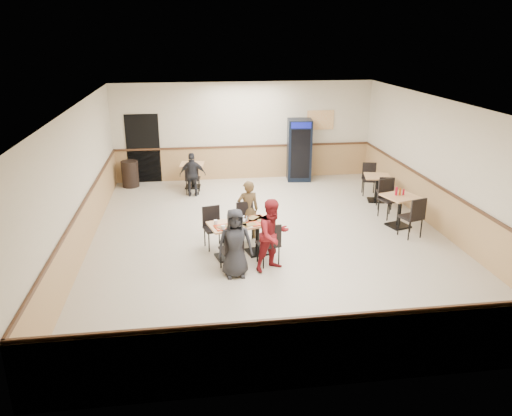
{
  "coord_description": "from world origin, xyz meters",
  "views": [
    {
      "loc": [
        -1.75,
        -10.23,
        4.41
      ],
      "look_at": [
        -0.4,
        -0.5,
        0.93
      ],
      "focal_mm": 35.0,
      "sensor_mm": 36.0,
      "label": 1
    }
  ],
  "objects": [
    {
      "name": "back_table",
      "position": [
        -1.66,
        4.2,
        0.48
      ],
      "size": [
        0.76,
        0.76,
        0.73
      ],
      "rotation": [
        0.0,
        0.0,
        -0.13
      ],
      "color": "black",
      "rests_on": "ground"
    },
    {
      "name": "diner_woman_left",
      "position": [
        -0.96,
        -1.68,
        0.67
      ],
      "size": [
        0.67,
        0.44,
        1.35
      ],
      "primitive_type": "imported",
      "rotation": [
        0.0,
        0.0,
        0.03
      ],
      "color": "black",
      "rests_on": "ground"
    },
    {
      "name": "main_chairs",
      "position": [
        -0.77,
        -0.79,
        0.46
      ],
      "size": [
        1.53,
        1.82,
        0.92
      ],
      "rotation": [
        0.0,
        0.0,
        0.23
      ],
      "color": "black",
      "rests_on": "ground"
    },
    {
      "name": "diner_man_opposite",
      "position": [
        -0.49,
        0.12,
        0.67
      ],
      "size": [
        0.52,
        0.37,
        1.35
      ],
      "primitive_type": "imported",
      "rotation": [
        0.0,
        0.0,
        3.23
      ],
      "color": "#513D22",
      "rests_on": "ground"
    },
    {
      "name": "lone_diner",
      "position": [
        -1.66,
        3.38,
        0.62
      ],
      "size": [
        0.74,
        0.33,
        1.25
      ],
      "primitive_type": "imported",
      "rotation": [
        0.0,
        0.0,
        3.11
      ],
      "color": "black",
      "rests_on": "ground"
    },
    {
      "name": "trash_bin",
      "position": [
        -3.5,
        4.55,
        0.39
      ],
      "size": [
        0.5,
        0.5,
        0.79
      ],
      "primitive_type": "cylinder",
      "color": "black",
      "rests_on": "ground"
    },
    {
      "name": "condiment_caddy",
      "position": [
        3.13,
        0.37,
        0.86
      ],
      "size": [
        0.23,
        0.06,
        0.2
      ],
      "color": "#AC0C21",
      "rests_on": "side_table_near"
    },
    {
      "name": "side_table_near",
      "position": [
        3.16,
        0.32,
        0.51
      ],
      "size": [
        0.9,
        0.9,
        0.77
      ],
      "rotation": [
        0.0,
        0.0,
        0.3
      ],
      "color": "black",
      "rests_on": "ground"
    },
    {
      "name": "tabletop_clutter",
      "position": [
        -0.68,
        -0.81,
        0.74
      ],
      "size": [
        1.21,
        0.81,
        0.12
      ],
      "rotation": [
        0.0,
        0.0,
        0.23
      ],
      "color": "#B62B0C",
      "rests_on": "main_table"
    },
    {
      "name": "pepsi_cooler",
      "position": [
        1.66,
        4.59,
        0.95
      ],
      "size": [
        0.79,
        0.8,
        1.9
      ],
      "rotation": [
        0.0,
        0.0,
        -0.11
      ],
      "color": "black",
      "rests_on": "ground"
    },
    {
      "name": "room_shell",
      "position": [
        1.78,
        2.55,
        0.58
      ],
      "size": [
        10.0,
        10.0,
        10.0
      ],
      "color": "silver",
      "rests_on": "ground"
    },
    {
      "name": "ground",
      "position": [
        0.0,
        0.0,
        0.0
      ],
      "size": [
        10.0,
        10.0,
        0.0
      ],
      "primitive_type": "plane",
      "color": "beige",
      "rests_on": "ground"
    },
    {
      "name": "side_table_near_chair_south",
      "position": [
        3.16,
        -0.3,
        0.49
      ],
      "size": [
        0.57,
        0.57,
        0.98
      ],
      "primitive_type": null,
      "rotation": [
        0.0,
        0.0,
        3.44
      ],
      "color": "black",
      "rests_on": "ground"
    },
    {
      "name": "side_table_far_chair_north",
      "position": [
        3.32,
        2.81,
        0.46
      ],
      "size": [
        0.51,
        0.51,
        0.92
      ],
      "primitive_type": null,
      "rotation": [
        0.0,
        0.0,
        -0.24
      ],
      "color": "black",
      "rests_on": "ground"
    },
    {
      "name": "side_table_far",
      "position": [
        3.32,
        2.23,
        0.48
      ],
      "size": [
        0.82,
        0.82,
        0.72
      ],
      "rotation": [
        0.0,
        0.0,
        -0.24
      ],
      "color": "black",
      "rests_on": "ground"
    },
    {
      "name": "back_table_chair_lone",
      "position": [
        -1.66,
        3.62,
        0.46
      ],
      "size": [
        0.48,
        0.48,
        0.92
      ],
      "primitive_type": null,
      "rotation": [
        0.0,
        0.0,
        3.01
      ],
      "color": "black",
      "rests_on": "ground"
    },
    {
      "name": "main_table",
      "position": [
        -0.72,
        -0.78,
        0.48
      ],
      "size": [
        1.47,
        0.97,
        0.72
      ],
      "rotation": [
        0.0,
        0.0,
        0.23
      ],
      "color": "black",
      "rests_on": "ground"
    },
    {
      "name": "side_table_far_chair_south",
      "position": [
        3.32,
        1.65,
        0.46
      ],
      "size": [
        0.51,
        0.51,
        0.92
      ],
      "primitive_type": null,
      "rotation": [
        0.0,
        0.0,
        2.9
      ],
      "color": "black",
      "rests_on": "ground"
    },
    {
      "name": "side_table_near_chair_north",
      "position": [
        3.16,
        0.94,
        0.49
      ],
      "size": [
        0.57,
        0.57,
        0.98
      ],
      "primitive_type": null,
      "rotation": [
        0.0,
        0.0,
        0.3
      ],
      "color": "black",
      "rests_on": "ground"
    },
    {
      "name": "diner_woman_right",
      "position": [
        -0.2,
        -1.5,
        0.72
      ],
      "size": [
        0.87,
        0.8,
        1.44
      ],
      "primitive_type": "imported",
      "rotation": [
        0.0,
        0.0,
        0.45
      ],
      "color": "maroon",
      "rests_on": "ground"
    }
  ]
}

